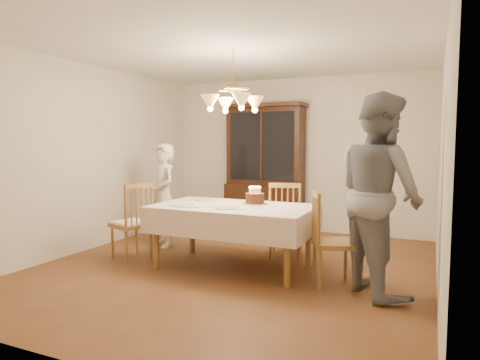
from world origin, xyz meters
The scene contains 14 objects.
ground centered at (0.00, 0.00, 0.00)m, with size 5.00×5.00×0.00m, color #593119.
room_shell centered at (0.00, 0.00, 1.58)m, with size 5.00×5.00×5.00m.
dining_table centered at (0.00, 0.00, 0.68)m, with size 1.90×1.10×0.76m.
china_hutch centered at (-0.46, 2.25, 1.04)m, with size 1.38×0.54×2.16m.
chair_far_side centered at (0.43, 0.73, 0.44)m, with size 0.52×0.51×1.00m.
chair_left_end centered at (-1.35, -0.20, 0.45)m, with size 0.54×0.56×1.00m.
chair_right_end centered at (1.23, -0.15, 0.44)m, with size 0.56×0.57×1.00m.
elderly_woman centered at (-1.39, 0.57, 0.75)m, with size 0.55×0.36×1.50m, color #ECE3C7.
adult_in_grey centered at (1.69, -0.16, 1.00)m, with size 0.97×0.76×2.00m, color slate.
birthday_cake centered at (0.20, 0.19, 0.82)m, with size 0.30×0.30×0.22m.
place_setting_near_left centered at (-0.47, -0.30, 0.77)m, with size 0.38×0.23×0.02m.
place_setting_near_right centered at (0.04, -0.23, 0.77)m, with size 0.41×0.26×0.02m.
place_setting_far_left centered at (-0.53, 0.26, 0.77)m, with size 0.38×0.23×0.02m.
chandelier centered at (0.00, 0.00, 1.98)m, with size 0.62×0.62×0.73m.
Camera 1 is at (2.16, -4.59, 1.51)m, focal length 32.00 mm.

